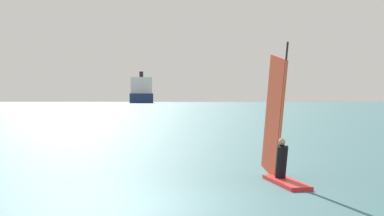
{
  "coord_description": "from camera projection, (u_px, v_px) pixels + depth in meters",
  "views": [
    {
      "loc": [
        2.6,
        -10.89,
        2.5
      ],
      "look_at": [
        0.11,
        12.8,
        2.12
      ],
      "focal_mm": 42.92,
      "sensor_mm": 36.0,
      "label": 1
    }
  ],
  "objects": [
    {
      "name": "ground_plane",
      "position": [
        132.0,
        204.0,
        11.14
      ],
      "size": [
        4000.0,
        4000.0,
        0.0
      ],
      "primitive_type": "plane",
      "color": "#386066"
    },
    {
      "name": "distant_headland",
      "position": [
        193.0,
        95.0,
        1233.13
      ],
      "size": [
        1091.22,
        426.66,
        38.47
      ],
      "primitive_type": "cube",
      "rotation": [
        0.0,
        0.0,
        0.05
      ],
      "color": "#4C564C",
      "rests_on": "ground_plane"
    },
    {
      "name": "cargo_ship",
      "position": [
        141.0,
        96.0,
        536.87
      ],
      "size": [
        61.95,
        181.51,
        32.54
      ],
      "rotation": [
        0.0,
        0.0,
        1.79
      ],
      "color": "navy",
      "rests_on": "ground_plane"
    },
    {
      "name": "windsurfer",
      "position": [
        279.0,
        145.0,
        14.21
      ],
      "size": [
        1.31,
        3.2,
        4.29
      ],
      "rotation": [
        0.0,
        0.0,
        5.01
      ],
      "color": "red",
      "rests_on": "ground_plane"
    }
  ]
}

